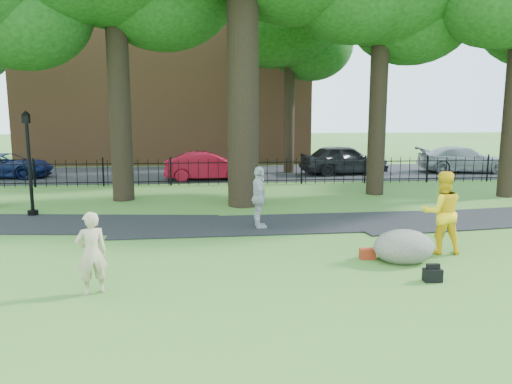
{
  "coord_description": "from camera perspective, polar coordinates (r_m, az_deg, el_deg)",
  "views": [
    {
      "loc": [
        -1.04,
        -10.66,
        3.46
      ],
      "look_at": [
        0.03,
        2.0,
        1.33
      ],
      "focal_mm": 35.0,
      "sensor_mm": 36.0,
      "label": 1
    }
  ],
  "objects": [
    {
      "name": "ground",
      "position": [
        11.25,
        0.69,
        -8.37
      ],
      "size": [
        120.0,
        120.0,
        0.0
      ],
      "primitive_type": "plane",
      "color": "#446C25",
      "rests_on": "ground"
    },
    {
      "name": "footpath",
      "position": [
        15.1,
        3.05,
        -3.72
      ],
      "size": [
        36.07,
        3.85,
        0.03
      ],
      "primitive_type": "cube",
      "rotation": [
        0.0,
        0.0,
        0.03
      ],
      "color": "black",
      "rests_on": "ground"
    },
    {
      "name": "street",
      "position": [
        26.9,
        -2.59,
        2.13
      ],
      "size": [
        80.0,
        7.0,
        0.02
      ],
      "primitive_type": "cube",
      "color": "black",
      "rests_on": "ground"
    },
    {
      "name": "iron_fence",
      "position": [
        22.86,
        -2.2,
        2.34
      ],
      "size": [
        44.0,
        0.04,
        1.2
      ],
      "color": "black",
      "rests_on": "ground"
    },
    {
      "name": "brick_building",
      "position": [
        34.87,
        -9.98,
        13.57
      ],
      "size": [
        18.0,
        8.0,
        12.0
      ],
      "primitive_type": "cube",
      "color": "brown",
      "rests_on": "ground"
    },
    {
      "name": "woman",
      "position": [
        9.88,
        -18.29,
        -6.64
      ],
      "size": [
        0.68,
        0.58,
        1.58
      ],
      "primitive_type": "imported",
      "rotation": [
        0.0,
        0.0,
        3.55
      ],
      "color": "tan",
      "rests_on": "ground"
    },
    {
      "name": "man",
      "position": [
        12.77,
        20.46,
        -2.19
      ],
      "size": [
        1.02,
        0.83,
        1.99
      ],
      "primitive_type": "imported",
      "rotation": [
        0.0,
        0.0,
        3.07
      ],
      "color": "yellow",
      "rests_on": "ground"
    },
    {
      "name": "pedestrian",
      "position": [
        14.4,
        0.35,
        -0.66
      ],
      "size": [
        0.53,
        1.1,
        1.82
      ],
      "primitive_type": "imported",
      "rotation": [
        0.0,
        0.0,
        1.65
      ],
      "color": "#B4B4B9",
      "rests_on": "ground"
    },
    {
      "name": "boulder",
      "position": [
        11.89,
        16.53,
        -5.77
      ],
      "size": [
        1.6,
        1.35,
        0.81
      ],
      "primitive_type": "ellipsoid",
      "rotation": [
        0.0,
        0.0,
        -0.26
      ],
      "color": "#696658",
      "rests_on": "ground"
    },
    {
      "name": "lamppost",
      "position": [
        17.58,
        -24.47,
        2.82
      ],
      "size": [
        0.34,
        0.34,
        3.4
      ],
      "rotation": [
        0.0,
        0.0,
        0.02
      ],
      "color": "black",
      "rests_on": "ground"
    },
    {
      "name": "backpack",
      "position": [
        10.81,
        19.52,
        -8.95
      ],
      "size": [
        0.36,
        0.23,
        0.27
      ],
      "primitive_type": "cube",
      "rotation": [
        0.0,
        0.0,
        -0.02
      ],
      "color": "black",
      "rests_on": "ground"
    },
    {
      "name": "red_bag",
      "position": [
        11.97,
        12.62,
        -6.9
      ],
      "size": [
        0.36,
        0.23,
        0.24
      ],
      "primitive_type": "cube",
      "rotation": [
        0.0,
        0.0,
        -0.03
      ],
      "color": "maroon",
      "rests_on": "ground"
    },
    {
      "name": "red_sedan",
      "position": [
        24.36,
        -5.51,
        2.96
      ],
      "size": [
        4.26,
        1.67,
        1.38
      ],
      "primitive_type": "imported",
      "rotation": [
        0.0,
        0.0,
        1.62
      ],
      "color": "maroon",
      "rests_on": "ground"
    },
    {
      "name": "navy_van",
      "position": [
        28.08,
        -26.6,
        2.71
      ],
      "size": [
        4.6,
        2.43,
        1.23
      ],
      "primitive_type": "imported",
      "rotation": [
        0.0,
        0.0,
        1.48
      ],
      "color": "#0D1741",
      "rests_on": "ground"
    },
    {
      "name": "grey_car",
      "position": [
        26.88,
        10.05,
        3.68
      ],
      "size": [
        4.84,
        2.46,
        1.58
      ],
      "primitive_type": "imported",
      "rotation": [
        0.0,
        0.0,
        1.7
      ],
      "color": "black",
      "rests_on": "ground"
    },
    {
      "name": "silver_car",
      "position": [
        29.49,
        22.57,
        3.44
      ],
      "size": [
        5.04,
        2.54,
        1.4
      ],
      "primitive_type": "imported",
      "rotation": [
        0.0,
        0.0,
        1.45
      ],
      "color": "#93959B",
      "rests_on": "ground"
    }
  ]
}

